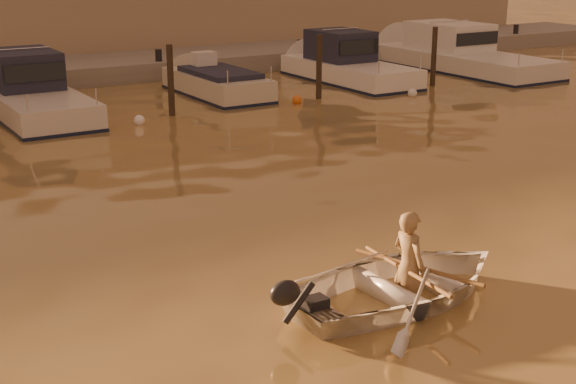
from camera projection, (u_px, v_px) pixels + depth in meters
ground_plane at (565, 279)px, 11.65m from camera, size 160.00×160.00×0.00m
dinghy at (402, 283)px, 10.90m from camera, size 3.57×2.65×0.71m
person at (409, 266)px, 10.88m from camera, size 0.40×0.58×1.55m
outboard_motor at (314, 308)px, 10.07m from camera, size 0.92×0.45×0.70m
oar_port at (417, 267)px, 10.98m from camera, size 0.61×2.04×0.13m
oar_starboard at (406, 270)px, 10.87m from camera, size 0.31×2.09×0.13m
moored_boat_2 at (31, 93)px, 22.77m from camera, size 2.18×7.35×1.75m
moored_boat_3 at (217, 88)px, 25.80m from camera, size 1.84×5.40×0.95m
moored_boat_4 at (349, 64)px, 28.27m from camera, size 2.15×6.66×1.75m
moored_boat_5 at (462, 54)px, 30.93m from camera, size 2.70×8.90×1.75m
piling_2 at (171, 84)px, 22.55m from camera, size 0.18×0.18×2.20m
piling_3 at (319, 70)px, 25.03m from camera, size 0.18×0.18×2.20m
piling_4 at (434, 60)px, 27.37m from camera, size 0.18×0.18×2.20m
fender_c at (139, 120)px, 21.68m from camera, size 0.30×0.30×0.30m
fender_d at (297, 100)px, 24.53m from camera, size 0.30×0.30×0.30m
fender_e at (412, 93)px, 25.68m from camera, size 0.30×0.30×0.30m
quay at (92, 74)px, 29.16m from camera, size 52.00×4.00×1.00m
waterfront_building at (46, 2)px, 32.98m from camera, size 46.00×7.00×4.80m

